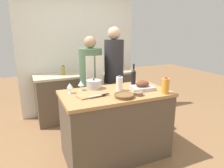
# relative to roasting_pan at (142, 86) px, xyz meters

# --- Properties ---
(ground_plane) EXTENTS (12.00, 12.00, 0.00)m
(ground_plane) POSITION_rel_roasting_pan_xyz_m (-0.38, 0.04, -0.96)
(ground_plane) COLOR #8E6642
(kitchen_island) EXTENTS (1.41, 0.78, 0.91)m
(kitchen_island) POSITION_rel_roasting_pan_xyz_m (-0.38, 0.04, -0.50)
(kitchen_island) COLOR brown
(kitchen_island) RESTS_ON ground_plane
(back_counter) EXTENTS (1.89, 0.60, 0.89)m
(back_counter) POSITION_rel_roasting_pan_xyz_m (-0.38, 1.49, -0.51)
(back_counter) COLOR brown
(back_counter) RESTS_ON ground_plane
(back_wall) EXTENTS (2.39, 0.10, 2.55)m
(back_wall) POSITION_rel_roasting_pan_xyz_m (-0.38, 1.84, 0.32)
(back_wall) COLOR silver
(back_wall) RESTS_ON ground_plane
(roasting_pan) EXTENTS (0.30, 0.25, 0.12)m
(roasting_pan) POSITION_rel_roasting_pan_xyz_m (0.00, 0.00, 0.00)
(roasting_pan) COLOR #BCBCC1
(roasting_pan) RESTS_ON kitchen_island
(wicker_basket) EXTENTS (0.24, 0.24, 0.05)m
(wicker_basket) POSITION_rel_roasting_pan_xyz_m (-0.38, -0.20, -0.02)
(wicker_basket) COLOR brown
(wicker_basket) RESTS_ON kitchen_island
(cutting_board) EXTENTS (0.35, 0.23, 0.02)m
(cutting_board) POSITION_rel_roasting_pan_xyz_m (-0.73, 0.01, -0.04)
(cutting_board) COLOR #AD7F51
(cutting_board) RESTS_ON kitchen_island
(stock_pot) EXTENTS (0.21, 0.21, 0.14)m
(stock_pot) POSITION_rel_roasting_pan_xyz_m (-0.58, 0.31, 0.01)
(stock_pot) COLOR #B7B7BC
(stock_pot) RESTS_ON kitchen_island
(mixing_bowl) EXTENTS (0.13, 0.13, 0.05)m
(mixing_bowl) POSITION_rel_roasting_pan_xyz_m (-0.18, -0.20, -0.02)
(mixing_bowl) COLOR #846647
(mixing_bowl) RESTS_ON kitchen_island
(juice_jug) EXTENTS (0.09, 0.09, 0.21)m
(juice_jug) POSITION_rel_roasting_pan_xyz_m (0.17, -0.27, 0.05)
(juice_jug) COLOR orange
(juice_jug) RESTS_ON kitchen_island
(milk_jug) EXTENTS (0.09, 0.09, 0.20)m
(milk_jug) POSITION_rel_roasting_pan_xyz_m (-0.30, 0.09, 0.05)
(milk_jug) COLOR white
(milk_jug) RESTS_ON kitchen_island
(wine_bottle_green) EXTENTS (0.07, 0.07, 0.31)m
(wine_bottle_green) POSITION_rel_roasting_pan_xyz_m (0.03, 0.30, 0.07)
(wine_bottle_green) COLOR black
(wine_bottle_green) RESTS_ON kitchen_island
(wine_glass_left) EXTENTS (0.08, 0.08, 0.13)m
(wine_glass_left) POSITION_rel_roasting_pan_xyz_m (-0.93, 0.22, 0.05)
(wine_glass_left) COLOR silver
(wine_glass_left) RESTS_ON kitchen_island
(wine_glass_right) EXTENTS (0.08, 0.08, 0.13)m
(wine_glass_right) POSITION_rel_roasting_pan_xyz_m (-0.77, 0.30, 0.05)
(wine_glass_right) COLOR silver
(wine_glass_right) RESTS_ON kitchen_island
(knife_chef) EXTENTS (0.27, 0.06, 0.01)m
(knife_chef) POSITION_rel_roasting_pan_xyz_m (-0.63, -0.06, -0.03)
(knife_chef) COLOR #B7B7BC
(knife_chef) RESTS_ON cutting_board
(condiment_bottle_tall) EXTENTS (0.05, 0.05, 0.13)m
(condiment_bottle_tall) POSITION_rel_roasting_pan_xyz_m (-0.11, 1.49, -0.01)
(condiment_bottle_tall) COLOR #332D28
(condiment_bottle_tall) RESTS_ON back_counter
(condiment_bottle_short) EXTENTS (0.06, 0.06, 0.18)m
(condiment_bottle_short) POSITION_rel_roasting_pan_xyz_m (-0.78, 1.49, 0.01)
(condiment_bottle_short) COLOR #B28E2D
(condiment_bottle_short) RESTS_ON back_counter
(condiment_bottle_extra) EXTENTS (0.05, 0.05, 0.22)m
(condiment_bottle_extra) POSITION_rel_roasting_pan_xyz_m (-0.39, 1.57, 0.03)
(condiment_bottle_extra) COLOR #B28E2D
(condiment_bottle_extra) RESTS_ON back_counter
(person_cook_aproned) EXTENTS (0.36, 0.37, 1.61)m
(person_cook_aproned) POSITION_rel_roasting_pan_xyz_m (-0.47, 0.79, -0.07)
(person_cook_aproned) COLOR beige
(person_cook_aproned) RESTS_ON ground_plane
(person_cook_guest) EXTENTS (0.32, 0.32, 1.75)m
(person_cook_guest) POSITION_rel_roasting_pan_xyz_m (-0.07, 0.78, 0.02)
(person_cook_guest) COLOR beige
(person_cook_guest) RESTS_ON ground_plane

